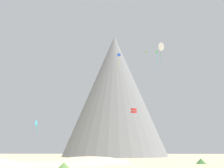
{
  "coord_description": "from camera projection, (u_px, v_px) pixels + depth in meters",
  "views": [
    {
      "loc": [
        2.99,
        -36.86,
        2.42
      ],
      "look_at": [
        -3.03,
        38.36,
        21.67
      ],
      "focal_mm": 42.22,
      "sensor_mm": 36.0,
      "label": 1
    }
  ],
  "objects": [
    {
      "name": "bush_far_left",
      "position": [
        96.0,
        163.0,
        44.05
      ],
      "size": [
        3.13,
        3.13,
        0.95
      ],
      "primitive_type": "cone",
      "rotation": [
        0.0,
        0.0,
        1.8
      ],
      "color": "#386633",
      "rests_on": "ground_plane"
    },
    {
      "name": "bush_near_right",
      "position": [
        64.0,
        166.0,
        36.26
      ],
      "size": [
        2.1,
        2.1,
        0.91
      ],
      "primitive_type": "cone",
      "rotation": [
        0.0,
        0.0,
        4.83
      ],
      "color": "#568442",
      "rests_on": "ground_plane"
    },
    {
      "name": "bush_near_left",
      "position": [
        63.0,
        163.0,
        45.33
      ],
      "size": [
        3.01,
        3.01,
        0.69
      ],
      "primitive_type": "cone",
      "rotation": [
        0.0,
        0.0,
        4.58
      ],
      "color": "#668C4C",
      "rests_on": "ground_plane"
    },
    {
      "name": "kite_blue_high",
      "position": [
        119.0,
        55.0,
        98.65
      ],
      "size": [
        1.33,
        0.6,
        5.49
      ],
      "rotation": [
        0.0,
        0.0,
        3.15
      ],
      "color": "blue"
    },
    {
      "name": "kite_white_high",
      "position": [
        161.0,
        47.0,
        75.03
      ],
      "size": [
        2.34,
        2.31,
        5.65
      ],
      "rotation": [
        0.0,
        0.0,
        3.91
      ],
      "color": "white"
    },
    {
      "name": "rock_massif",
      "position": [
        115.0,
        100.0,
        119.74
      ],
      "size": [
        63.93,
        63.93,
        56.33
      ],
      "color": "slate",
      "rests_on": "ground_plane"
    },
    {
      "name": "dune_foreground_right",
      "position": [
        90.0,
        164.0,
        50.03
      ],
      "size": [
        19.15,
        21.23,
        2.81
      ],
      "primitive_type": "ellipsoid",
      "rotation": [
        0.0,
        0.0,
        1.77
      ],
      "color": "beige",
      "rests_on": "ground_plane"
    },
    {
      "name": "bush_ridge_crest",
      "position": [
        115.0,
        162.0,
        50.96
      ],
      "size": [
        1.55,
        1.55,
        0.56
      ],
      "primitive_type": "cone",
      "rotation": [
        0.0,
        0.0,
        2.98
      ],
      "color": "#568442",
      "rests_on": "ground_plane"
    },
    {
      "name": "kite_red_mid",
      "position": [
        134.0,
        111.0,
        81.66
      ],
      "size": [
        1.88,
        1.88,
        1.52
      ],
      "rotation": [
        0.0,
        0.0,
        3.87
      ],
      "color": "red"
    },
    {
      "name": "kite_lime_high",
      "position": [
        146.0,
        52.0,
        90.83
      ],
      "size": [
        0.61,
        0.8,
        0.83
      ],
      "rotation": [
        0.0,
        0.0,
        4.67
      ],
      "color": "#8CD133"
    },
    {
      "name": "bush_scatter_east",
      "position": [
        87.0,
        160.0,
        56.92
      ],
      "size": [
        3.28,
        3.28,
        0.87
      ],
      "primitive_type": "cone",
      "rotation": [
        0.0,
        0.0,
        0.26
      ],
      "color": "#477238",
      "rests_on": "ground_plane"
    },
    {
      "name": "bush_mid_center",
      "position": [
        201.0,
        161.0,
        50.65
      ],
      "size": [
        2.25,
        2.25,
        1.05
      ],
      "primitive_type": "cone",
      "rotation": [
        0.0,
        0.0,
        6.19
      ],
      "color": "#386633",
      "rests_on": "ground_plane"
    },
    {
      "name": "kite_green_high",
      "position": [
        157.0,
        55.0,
        68.36
      ],
      "size": [
        0.57,
        0.54,
        3.94
      ],
      "rotation": [
        0.0,
        0.0,
        3.38
      ],
      "color": "green"
    },
    {
      "name": "kite_cyan_low",
      "position": [
        37.0,
        124.0,
        64.17
      ],
      "size": [
        0.55,
        1.6,
        3.47
      ],
      "rotation": [
        0.0,
        0.0,
        1.62
      ],
      "color": "#33BCDB"
    },
    {
      "name": "dune_foreground_left",
      "position": [
        36.0,
        167.0,
        40.24
      ],
      "size": [
        24.46,
        17.04,
        1.79
      ],
      "primitive_type": "ellipsoid",
      "rotation": [
        0.0,
        0.0,
        0.37
      ],
      "color": "beige",
      "rests_on": "ground_plane"
    }
  ]
}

